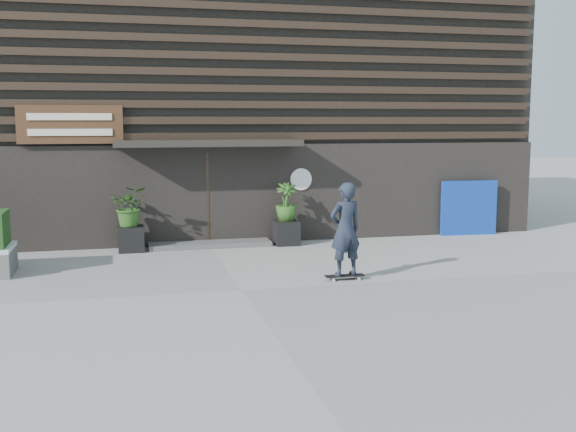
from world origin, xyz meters
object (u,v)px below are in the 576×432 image
object	(u,v)px
planter_pot_left	(131,239)
planter_pot_right	(286,233)
blue_tarp	(469,208)
skateboarder	(345,229)

from	to	relation	value
planter_pot_left	planter_pot_right	xyz separation A→B (m)	(3.80, 0.00, 0.00)
planter_pot_right	blue_tarp	bearing A→B (deg)	3.32
skateboarder	planter_pot_right	bearing A→B (deg)	92.87
planter_pot_right	blue_tarp	xyz separation A→B (m)	(5.17, 0.30, 0.44)
planter_pot_right	blue_tarp	size ratio (longest dim) A/B	0.38
planter_pot_left	blue_tarp	xyz separation A→B (m)	(8.97, 0.30, 0.44)
planter_pot_left	blue_tarp	size ratio (longest dim) A/B	0.38
skateboarder	planter_pot_left	bearing A→B (deg)	134.63
planter_pot_left	skateboarder	distance (m)	5.74
planter_pot_left	planter_pot_right	distance (m)	3.80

